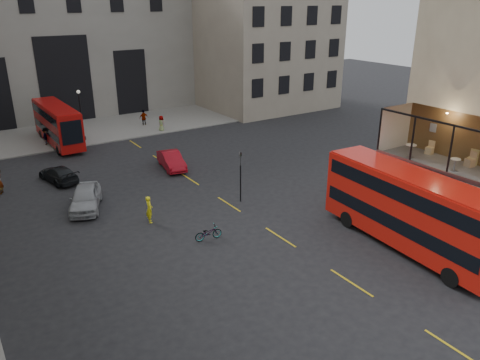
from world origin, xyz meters
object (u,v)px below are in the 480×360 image
car_c (58,174)px  bicycle (208,233)px  street_lamp_b (82,119)px  car_b (171,160)px  cyclist (149,209)px  pedestrian_c (144,118)px  cafe_table_mid (455,163)px  cafe_chair_b (472,161)px  pedestrian_b (46,137)px  cafe_table_far (411,149)px  car_a (85,198)px  pedestrian_d (161,124)px  bus_far (57,123)px  cafe_chair_d (430,150)px  traffic_light_near (241,170)px  bus_near (410,207)px  cafe_chair_c (470,162)px

car_c → bicycle: bearing=96.5°
street_lamp_b → car_b: (3.94, -12.69, -1.66)m
cyclist → pedestrian_c: pedestrian_c is taller
cyclist → cafe_table_mid: 19.02m
street_lamp_b → cyclist: (-1.89, -21.50, -1.47)m
cafe_chair_b → bicycle: bearing=149.1°
car_c → car_b: bearing=154.2°
pedestrian_b → cafe_table_far: bearing=-122.7°
car_a → pedestrian_d: 20.76m
bus_far → cafe_chair_b: 37.72m
cafe_chair_b → cafe_chair_d: (-0.19, 2.78, -0.03)m
street_lamp_b → pedestrian_b: 3.90m
bus_far → pedestrian_c: size_ratio=5.41×
traffic_light_near → bus_far: size_ratio=0.37×
pedestrian_b → bicycle: bearing=-140.9°
cyclist → cafe_table_far: size_ratio=2.19×
street_lamp_b → pedestrian_b: street_lamp_b is taller
street_lamp_b → bus_near: 34.37m
bus_near → cafe_table_mid: (2.50, -0.78, 2.47)m
car_b → cyclist: cyclist is taller
car_a → cyclist: (2.89, -4.49, 0.10)m
street_lamp_b → cafe_chair_c: size_ratio=5.75×
pedestrian_c → cafe_chair_d: 34.19m
car_c → cafe_table_mid: (17.09, -23.28, 4.44)m
street_lamp_b → car_a: street_lamp_b is taller
cafe_table_mid → cafe_chair_b: cafe_chair_b is taller
bus_near → car_a: bearing=131.7°
street_lamp_b → cyclist: 21.63m
cyclist → cafe_chair_c: bearing=-117.8°
cafe_chair_c → bus_near: bearing=167.1°
bus_far → cafe_table_far: (14.25, -31.01, 2.89)m
cafe_table_far → cafe_chair_d: 1.66m
cyclist → pedestrian_c: (9.56, 23.88, 0.02)m
traffic_light_near → cafe_chair_c: size_ratio=4.10×
traffic_light_near → cyclist: traffic_light_near is taller
car_b → pedestrian_b: (-7.53, 13.13, 0.19)m
bicycle → pedestrian_c: bearing=-7.1°
car_b → car_a: bearing=-144.2°
bus_near → cafe_chair_c: size_ratio=12.70×
bus_near → bicycle: bearing=142.2°
cafe_table_far → cafe_chair_c: bearing=-64.0°
traffic_light_near → cafe_chair_b: bearing=-53.9°
bus_near → car_c: bus_near is taller
traffic_light_near → pedestrian_b: size_ratio=2.05×
cafe_table_mid → cafe_chair_c: bearing=-4.4°
cafe_chair_d → cafe_chair_b: bearing=-86.1°
cafe_chair_b → cafe_table_mid: bearing=178.0°
cyclist → pedestrian_c: 25.72m
cafe_chair_c → cafe_chair_d: size_ratio=1.08×
pedestrian_c → bus_near: bearing=92.2°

